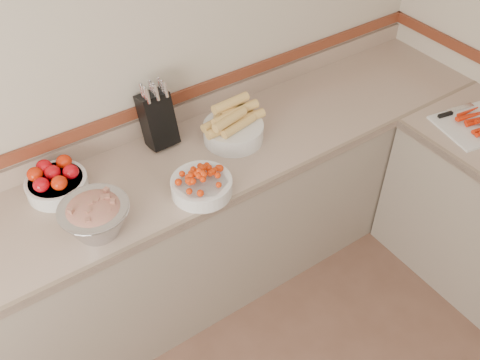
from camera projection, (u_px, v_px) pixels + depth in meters
back_wall at (92, 78)px, 2.36m from camera, size 4.00×0.00×4.00m
counter_back at (148, 248)px, 2.74m from camera, size 4.00×0.65×1.08m
knife_block at (157, 118)px, 2.57m from camera, size 0.15×0.18×0.35m
tomato_bowl at (56, 182)px, 2.37m from camera, size 0.27×0.27×0.13m
cherry_tomato_bowl at (201, 184)px, 2.37m from camera, size 0.28×0.28×0.16m
corn_bowl at (233, 127)px, 2.63m from camera, size 0.33×0.30×0.22m
rhubarb_bowl at (95, 216)px, 2.17m from camera, size 0.29×0.29×0.17m
cutting_board at (478, 123)px, 2.75m from camera, size 0.45×0.38×0.06m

